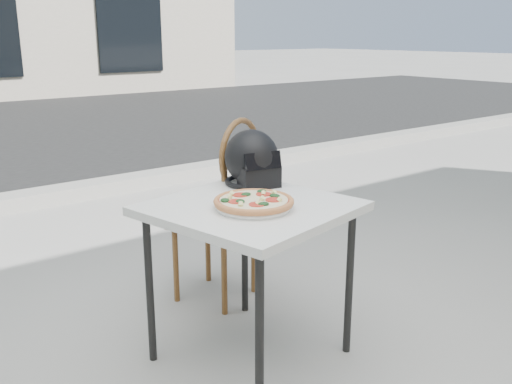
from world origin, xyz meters
TOP-DOWN VIEW (x-y plane):
  - curb at (0.00, 3.00)m, footprint 30.00×0.25m
  - cafe_table_main at (0.24, 0.10)m, footprint 0.86×0.86m
  - plate at (0.21, 0.04)m, footprint 0.38×0.38m
  - pizza at (0.21, 0.04)m, footprint 0.38×0.38m
  - helmet at (0.44, 0.35)m, footprint 0.29×0.30m
  - cafe_chair_main at (0.48, 0.62)m, footprint 0.49×0.49m

SIDE VIEW (x-z plane):
  - curb at x=0.00m, z-range 0.00..0.12m
  - cafe_chair_main at x=0.48m, z-range 0.05..1.03m
  - cafe_table_main at x=0.24m, z-range 0.28..0.98m
  - plate at x=0.21m, z-range 0.69..0.71m
  - pizza at x=0.21m, z-range 0.71..0.74m
  - helmet at x=0.44m, z-range 0.68..0.93m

